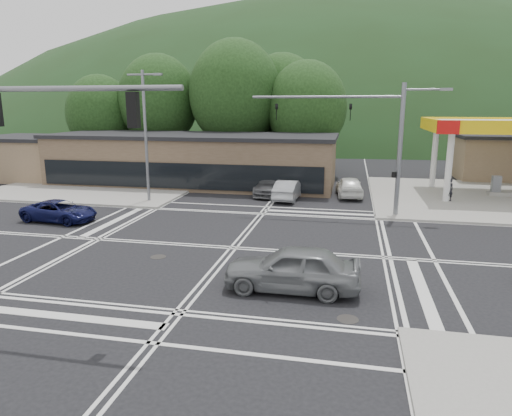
% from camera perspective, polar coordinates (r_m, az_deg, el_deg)
% --- Properties ---
extents(ground, '(120.00, 120.00, 0.00)m').
position_cam_1_polar(ground, '(22.09, -2.85, -5.00)').
color(ground, black).
rests_on(ground, ground).
extents(sidewalk_ne, '(16.00, 16.00, 0.15)m').
position_cam_1_polar(sidewalk_ne, '(37.22, 26.60, 1.11)').
color(sidewalk_ne, gray).
rests_on(sidewalk_ne, ground).
extents(sidewalk_nw, '(16.00, 16.00, 0.15)m').
position_cam_1_polar(sidewalk_nw, '(41.33, -17.92, 2.90)').
color(sidewalk_nw, gray).
rests_on(sidewalk_nw, ground).
extents(commercial_row, '(24.00, 8.00, 4.00)m').
position_cam_1_polar(commercial_row, '(39.94, -7.87, 5.86)').
color(commercial_row, brown).
rests_on(commercial_row, ground).
extents(commercial_nw, '(8.00, 7.00, 3.60)m').
position_cam_1_polar(commercial_nw, '(47.76, -26.35, 5.54)').
color(commercial_nw, '#846B4F').
rests_on(commercial_nw, ground).
extents(hill_north, '(252.00, 126.00, 140.00)m').
position_cam_1_polar(hill_north, '(110.67, 9.14, 9.16)').
color(hill_north, '#1E3618').
rests_on(hill_north, ground).
extents(tree_n_a, '(8.00, 8.00, 11.75)m').
position_cam_1_polar(tree_n_a, '(48.38, -12.09, 13.00)').
color(tree_n_a, '#382619').
rests_on(tree_n_a, ground).
extents(tree_n_b, '(9.00, 9.00, 12.98)m').
position_cam_1_polar(tree_n_b, '(45.78, -2.64, 14.11)').
color(tree_n_b, '#382619').
rests_on(tree_n_b, ground).
extents(tree_n_c, '(7.60, 7.60, 10.87)m').
position_cam_1_polar(tree_n_c, '(44.55, 6.34, 12.41)').
color(tree_n_c, '#382619').
rests_on(tree_n_c, ground).
extents(tree_n_d, '(6.80, 6.80, 9.76)m').
position_cam_1_polar(tree_n_d, '(50.22, -18.89, 11.10)').
color(tree_n_d, '#382619').
rests_on(tree_n_d, ground).
extents(tree_n_e, '(8.40, 8.40, 11.98)m').
position_cam_1_polar(tree_n_e, '(48.89, 3.24, 13.25)').
color(tree_n_e, '#382619').
rests_on(tree_n_e, ground).
extents(streetlight_nw, '(2.50, 0.25, 9.00)m').
position_cam_1_polar(streetlight_nw, '(32.47, -13.56, 9.46)').
color(streetlight_nw, slate).
rests_on(streetlight_nw, ground).
extents(signal_mast_ne, '(11.65, 0.30, 8.00)m').
position_cam_1_polar(signal_mast_ne, '(28.62, 15.14, 9.02)').
color(signal_mast_ne, slate).
rests_on(signal_mast_ne, ground).
extents(car_blue_west, '(4.62, 2.45, 1.24)m').
position_cam_1_polar(car_blue_west, '(29.28, -23.36, -0.34)').
color(car_blue_west, '#0E113E').
rests_on(car_blue_west, ground).
extents(car_grey_center, '(5.03, 2.06, 1.71)m').
position_cam_1_polar(car_grey_center, '(17.01, 4.52, -7.52)').
color(car_grey_center, slate).
rests_on(car_grey_center, ground).
extents(car_queue_a, '(1.78, 4.45, 1.44)m').
position_cam_1_polar(car_queue_a, '(33.15, 4.05, 2.30)').
color(car_queue_a, '#989B9F').
rests_on(car_queue_a, ground).
extents(car_queue_b, '(2.25, 4.63, 1.52)m').
position_cam_1_polar(car_queue_b, '(34.85, 11.59, 2.66)').
color(car_queue_b, white).
rests_on(car_queue_b, ground).
extents(car_northbound, '(2.20, 5.32, 1.54)m').
position_cam_1_polar(car_northbound, '(35.00, 1.99, 2.97)').
color(car_northbound, '#545658').
rests_on(car_northbound, ground).
extents(pedestrian, '(0.68, 0.55, 1.60)m').
position_cam_1_polar(pedestrian, '(34.50, 23.00, 2.11)').
color(pedestrian, black).
rests_on(pedestrian, sidewalk_ne).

